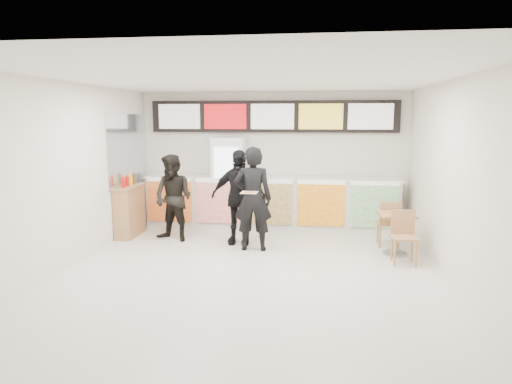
% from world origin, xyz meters
% --- Properties ---
extents(floor, '(7.00, 7.00, 0.00)m').
position_xyz_m(floor, '(0.00, 0.00, 0.00)').
color(floor, beige).
rests_on(floor, ground).
extents(ceiling, '(7.00, 7.00, 0.00)m').
position_xyz_m(ceiling, '(0.00, 0.00, 3.00)').
color(ceiling, white).
rests_on(ceiling, wall_back).
extents(wall_back, '(6.00, 0.00, 6.00)m').
position_xyz_m(wall_back, '(0.00, 3.50, 1.50)').
color(wall_back, silver).
rests_on(wall_back, floor).
extents(wall_left, '(0.00, 7.00, 7.00)m').
position_xyz_m(wall_left, '(-3.00, 0.00, 1.50)').
color(wall_left, silver).
rests_on(wall_left, floor).
extents(wall_right, '(0.00, 7.00, 7.00)m').
position_xyz_m(wall_right, '(3.00, 0.00, 1.50)').
color(wall_right, silver).
rests_on(wall_right, floor).
extents(service_counter, '(5.56, 0.77, 1.14)m').
position_xyz_m(service_counter, '(0.00, 3.09, 0.57)').
color(service_counter, silver).
rests_on(service_counter, floor).
extents(menu_board, '(5.50, 0.14, 0.70)m').
position_xyz_m(menu_board, '(0.00, 3.41, 2.45)').
color(menu_board, black).
rests_on(menu_board, wall_back).
extents(drinks_fridge, '(0.70, 0.67, 2.00)m').
position_xyz_m(drinks_fridge, '(-0.93, 3.11, 1.00)').
color(drinks_fridge, white).
rests_on(drinks_fridge, floor).
extents(mirror_panel, '(0.01, 2.00, 1.50)m').
position_xyz_m(mirror_panel, '(-2.99, 2.45, 1.75)').
color(mirror_panel, '#B2B7BF').
rests_on(mirror_panel, wall_left).
extents(customer_main, '(0.72, 0.50, 1.92)m').
position_xyz_m(customer_main, '(-0.16, 1.32, 0.96)').
color(customer_main, black).
rests_on(customer_main, floor).
extents(customer_left, '(1.00, 0.89, 1.72)m').
position_xyz_m(customer_left, '(-1.80, 1.75, 0.86)').
color(customer_left, black).
rests_on(customer_left, floor).
extents(customer_mid, '(1.09, 0.50, 1.83)m').
position_xyz_m(customer_mid, '(-0.49, 1.72, 0.91)').
color(customer_mid, black).
rests_on(customer_mid, floor).
extents(pizza_slice, '(0.36, 0.36, 0.02)m').
position_xyz_m(pizza_slice, '(-0.16, 0.87, 1.16)').
color(pizza_slice, beige).
rests_on(pizza_slice, customer_main).
extents(cafe_table, '(0.65, 1.55, 0.89)m').
position_xyz_m(cafe_table, '(2.42, 1.36, 0.52)').
color(cafe_table, tan).
rests_on(cafe_table, floor).
extents(condiment_ledge, '(0.38, 0.94, 1.25)m').
position_xyz_m(condiment_ledge, '(-2.82, 2.00, 0.53)').
color(condiment_ledge, tan).
rests_on(condiment_ledge, floor).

